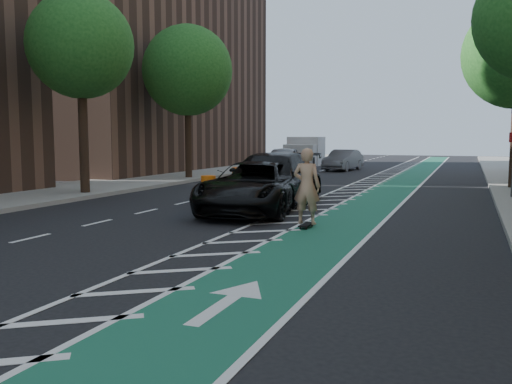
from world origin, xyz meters
The scene contains 19 objects.
ground centered at (0.00, 0.00, 0.00)m, with size 120.00×120.00×0.00m, color black.
bike_lane centered at (3.00, 10.00, 0.01)m, with size 2.00×90.00×0.01m, color #1B5F45.
buffer_strip centered at (1.50, 10.00, 0.01)m, with size 1.40×90.00×0.01m, color silver.
sidewalk_left centered at (-9.50, 10.00, 0.07)m, with size 5.00×90.00×0.15m, color gray.
curb_right centered at (7.05, 10.00, 0.08)m, with size 0.12×90.00×0.16m, color gray.
curb_left centered at (-7.05, 10.00, 0.08)m, with size 0.12×90.00×0.16m, color gray.
building_left_far centered at (-17.50, 24.00, 9.00)m, with size 14.00×22.00×18.00m, color brown.
tree_l_c centered at (-7.90, 8.00, 5.77)m, with size 4.20×4.20×7.90m.
tree_l_d centered at (-7.90, 16.00, 5.77)m, with size 4.20×4.20×7.90m.
skateboard centered at (2.30, 3.69, 0.08)m, with size 0.23×0.78×0.10m.
skateboarder centered at (2.30, 3.69, 1.08)m, with size 0.71×0.47×1.94m, color tan.
suv_near centered at (0.00, 5.90, 0.78)m, with size 2.59×5.62×1.56m, color black.
suv_far centered at (-0.05, 7.50, 0.89)m, with size 2.49×6.12×1.78m, color black.
car_silver centered at (-4.55, 22.14, 0.86)m, with size 2.03×5.04×1.72m, color #96969B.
car_grey centered at (-1.93, 27.23, 0.71)m, with size 1.51×4.34×1.43m, color #5B5B60.
box_truck centered at (-6.24, 32.66, 1.06)m, with size 2.96×5.71×2.29m.
barrel_a centered at (-2.63, 7.99, 0.44)m, with size 0.68×0.68×0.92m.
barrel_b centered at (-3.60, 12.94, 0.45)m, with size 0.69×0.69×0.95m.
barrel_c centered at (-4.00, 14.50, 0.39)m, with size 0.60×0.60×0.82m.
Camera 1 is at (6.12, -9.51, 2.34)m, focal length 38.00 mm.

